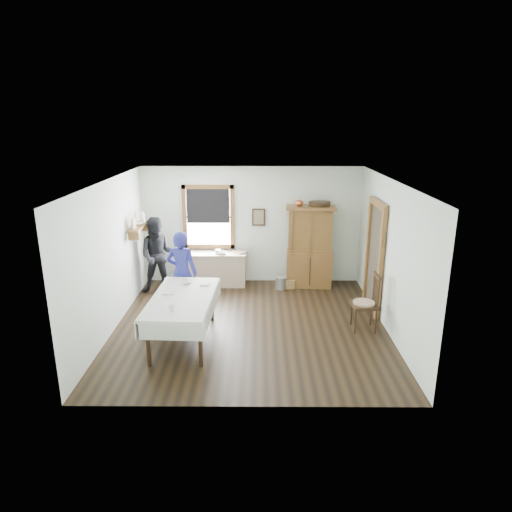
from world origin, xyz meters
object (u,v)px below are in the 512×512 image
work_counter (217,269)px  woman_blue (182,276)px  figure_dark (158,258)px  spindle_chair (365,302)px  wicker_basket (286,283)px  pail (281,283)px  china_hutch (310,247)px  dining_table (183,319)px

work_counter → woman_blue: 1.71m
woman_blue → figure_dark: 1.32m
spindle_chair → wicker_basket: spindle_chair is taller
pail → figure_dark: figure_dark is taller
work_counter → china_hutch: bearing=-0.7°
dining_table → woman_blue: bearing=99.4°
wicker_basket → woman_blue: 2.63m
pail → dining_table: bearing=-125.7°
figure_dark → china_hutch: bearing=1.0°
work_counter → woman_blue: size_ratio=0.88×
dining_table → pail: size_ratio=7.17×
wicker_basket → woman_blue: bearing=-146.7°
dining_table → spindle_chair: size_ratio=1.88×
pail → woman_blue: size_ratio=0.18×
pail → woman_blue: bearing=-146.4°
work_counter → dining_table: 2.79m
china_hutch → woman_blue: size_ratio=1.20×
china_hutch → spindle_chair: china_hutch is taller
wicker_basket → pail: bearing=-152.9°
woman_blue → pail: bearing=-136.2°
figure_dark → pail: bearing=-1.6°
work_counter → pail: 1.52m
wicker_basket → figure_dark: figure_dark is taller
dining_table → spindle_chair: spindle_chair is taller
wicker_basket → dining_table: bearing=-126.8°
figure_dark → woman_blue: bearing=-64.1°
china_hutch → woman_blue: (-2.65, -1.54, -0.16)m
wicker_basket → figure_dark: 2.92m
figure_dark → wicker_basket: bearing=-0.6°
china_hutch → dining_table: (-2.46, -2.73, -0.53)m
china_hutch → pail: size_ratio=6.59×
work_counter → figure_dark: (-1.23, -0.47, 0.40)m
china_hutch → spindle_chair: bearing=-67.5°
dining_table → woman_blue: woman_blue is taller
pail → woman_blue: 2.49m
figure_dark → dining_table: bearing=-75.0°
spindle_chair → wicker_basket: (-1.29, 2.15, -0.43)m
spindle_chair → pail: 2.55m
china_hutch → work_counter: bearing=-177.0°
china_hutch → wicker_basket: size_ratio=5.24×
china_hutch → spindle_chair: (0.76, -2.29, -0.39)m
work_counter → spindle_chair: 3.71m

